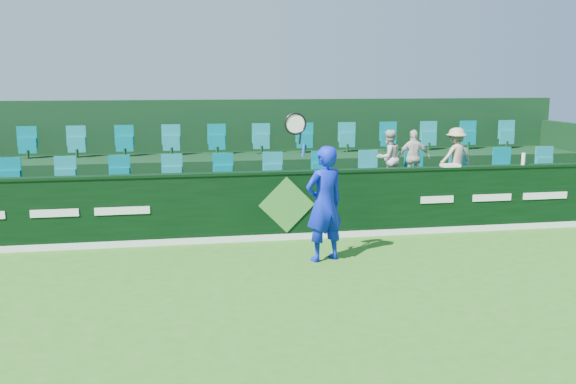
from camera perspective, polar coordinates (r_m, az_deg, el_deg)
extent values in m
plane|color=#306F1A|center=(8.95, 4.39, -10.35)|extent=(60.00, 60.00, 0.00)
cube|color=black|center=(12.55, -0.21, -1.28)|extent=(16.00, 0.20, 1.30)
cube|color=black|center=(12.43, -0.21, 1.77)|extent=(16.00, 0.24, 0.05)
cube|color=white|center=(12.57, -0.12, -4.02)|extent=(16.00, 0.02, 0.12)
cube|color=#3A8630|center=(12.43, -0.11, -1.16)|extent=(1.10, 0.02, 1.10)
cube|color=white|center=(12.42, -20.04, -1.78)|extent=(0.85, 0.01, 0.14)
cube|color=white|center=(12.27, -14.51, -1.62)|extent=(1.00, 0.01, 0.14)
cube|color=white|center=(13.32, 13.12, -0.66)|extent=(0.70, 0.01, 0.14)
cube|color=white|center=(13.84, 17.68, -0.48)|extent=(0.85, 0.01, 0.14)
cube|color=white|center=(14.44, 21.89, -0.31)|extent=(1.00, 0.01, 0.14)
cube|color=black|center=(13.66, -1.02, -1.42)|extent=(16.00, 2.00, 0.80)
cube|color=black|center=(15.46, -2.17, 0.87)|extent=(16.00, 1.80, 1.30)
cube|color=black|center=(16.36, -2.69, 3.67)|extent=(16.00, 0.20, 2.60)
cube|color=teal|center=(13.93, -1.30, 1.73)|extent=(13.50, 0.50, 0.60)
cube|color=teal|center=(15.63, -2.35, 4.48)|extent=(13.50, 0.50, 0.60)
imported|color=#0B1DC9|center=(11.02, 3.25, -1.05)|extent=(0.85, 0.70, 2.00)
cylinder|color=#143FBF|center=(10.69, 1.39, 3.75)|extent=(0.07, 0.04, 0.22)
cylinder|color=black|center=(10.66, 1.08, 4.81)|extent=(0.06, 0.03, 0.20)
torus|color=black|center=(10.62, 0.66, 6.09)|extent=(0.42, 0.04, 0.42)
cylinder|color=silver|center=(10.62, 0.66, 6.09)|extent=(0.34, 0.01, 0.34)
imported|color=beige|center=(14.12, 8.92, 3.01)|extent=(0.72, 0.64, 1.23)
imported|color=beige|center=(14.33, 11.11, 3.02)|extent=(0.75, 0.40, 1.22)
imported|color=tan|center=(14.71, 14.70, 3.13)|extent=(0.90, 0.65, 1.25)
cube|color=white|center=(13.44, 14.24, 2.31)|extent=(0.36, 0.23, 0.05)
cylinder|color=white|center=(14.17, 20.19, 2.79)|extent=(0.08, 0.08, 0.25)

